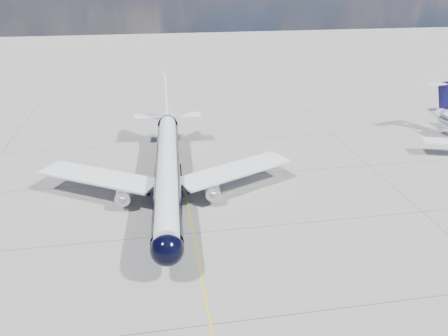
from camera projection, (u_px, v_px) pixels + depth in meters
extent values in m
plane|color=gray|center=(180.00, 166.00, 70.21)|extent=(320.00, 320.00, 0.00)
cube|color=yellow|center=(183.00, 179.00, 65.73)|extent=(0.16, 160.00, 0.01)
cylinder|color=black|center=(168.00, 172.00, 59.10)|extent=(5.28, 34.34, 3.42)
sphere|color=black|center=(167.00, 249.00, 42.83)|extent=(3.60, 3.60, 3.42)
cone|color=black|center=(168.00, 120.00, 77.99)|extent=(3.76, 6.48, 3.42)
cylinder|color=silver|center=(167.00, 166.00, 58.74)|extent=(4.63, 36.10, 2.67)
cube|color=black|center=(167.00, 246.00, 42.46)|extent=(2.22, 1.20, 0.50)
cube|color=silver|center=(99.00, 177.00, 59.68)|extent=(17.12, 12.79, 0.29)
cube|color=silver|center=(235.00, 170.00, 61.63)|extent=(17.57, 11.35, 0.29)
cube|color=black|center=(168.00, 180.00, 59.62)|extent=(4.27, 9.19, 0.90)
cylinder|color=#ACACB3|center=(124.00, 193.00, 57.63)|extent=(2.24, 4.24, 2.02)
cylinder|color=#ACACB3|center=(212.00, 188.00, 58.84)|extent=(2.24, 4.24, 2.02)
sphere|color=gray|center=(122.00, 199.00, 55.92)|extent=(1.04, 1.04, 0.99)
sphere|color=gray|center=(213.00, 194.00, 57.13)|extent=(1.04, 1.04, 0.99)
cube|color=silver|center=(123.00, 187.00, 57.51)|extent=(0.35, 2.89, 0.99)
cube|color=silver|center=(212.00, 183.00, 58.72)|extent=(0.35, 2.89, 0.99)
cube|color=silver|center=(166.00, 95.00, 75.67)|extent=(0.60, 5.72, 7.67)
cube|color=silver|center=(168.00, 116.00, 77.69)|extent=(11.84, 3.51, 0.20)
cylinder|color=gray|center=(169.00, 253.00, 46.78)|extent=(0.17, 0.17, 1.89)
cylinder|color=black|center=(167.00, 259.00, 47.10)|extent=(0.20, 0.64, 0.63)
cylinder|color=black|center=(171.00, 259.00, 47.13)|extent=(0.20, 0.64, 0.63)
cylinder|color=gray|center=(148.00, 186.00, 61.08)|extent=(0.25, 0.25, 1.71)
cylinder|color=gray|center=(189.00, 183.00, 61.68)|extent=(0.25, 0.25, 1.71)
cylinder|color=black|center=(148.00, 192.00, 60.94)|extent=(0.46, 1.01, 0.99)
cylinder|color=black|center=(149.00, 188.00, 61.83)|extent=(0.46, 1.01, 0.99)
cylinder|color=black|center=(189.00, 190.00, 61.53)|extent=(0.46, 1.01, 0.99)
cylinder|color=black|center=(189.00, 186.00, 62.43)|extent=(0.46, 1.01, 0.99)
cone|color=silver|center=(435.00, 111.00, 85.81)|extent=(3.37, 5.12, 2.56)
cylinder|color=#ACACB3|center=(447.00, 120.00, 80.74)|extent=(1.95, 3.24, 1.42)
cube|color=#0C0A47|center=(444.00, 96.00, 83.13)|extent=(0.95, 3.95, 5.80)
cube|color=silver|center=(444.00, 83.00, 82.67)|extent=(7.79, 3.24, 0.15)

